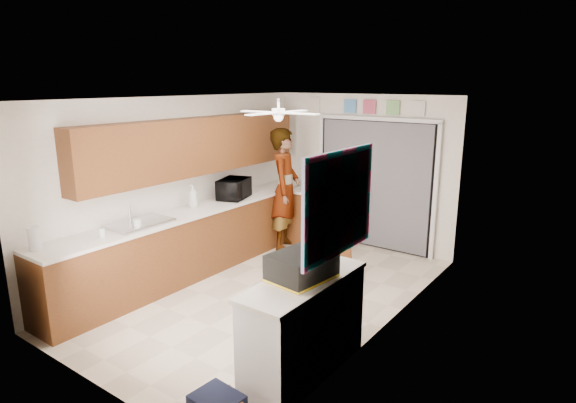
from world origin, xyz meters
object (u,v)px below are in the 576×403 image
Objects in this scene: microwave at (234,189)px; paper_towel_roll at (34,239)px; soap_bottle at (193,196)px; man at (285,189)px; suitcase at (302,266)px; dog at (301,271)px.

paper_towel_roll is at bearing 158.26° from microwave.
soap_bottle is 1.62m from man.
soap_bottle is 2.96m from suitcase.
man reaches higher than paper_towel_roll.
dog is (1.63, 0.36, -0.88)m from soap_bottle.
suitcase is 3.54m from man.
microwave is 0.28× the size of man.
soap_bottle is (-0.11, -0.75, 0.01)m from microwave.
paper_towel_roll is at bearing -151.98° from suitcase.
man is (-2.22, 2.75, -0.07)m from suitcase.
paper_towel_roll is 3.84m from man.
paper_towel_roll is (-0.13, -3.00, -0.03)m from microwave.
dog is (-1.08, 1.57, -0.83)m from suitcase.
microwave is at bearing 130.14° from man.
dog is at bearing 57.65° from paper_towel_roll.
microwave is at bearing 150.15° from suitcase.
suitcase is 0.29× the size of man.
microwave is at bearing 177.82° from dog.
suitcase is at bearing -24.01° from soap_bottle.
suitcase is (2.60, -1.95, -0.03)m from microwave.
microwave is 1.79m from dog.
paper_towel_roll is 0.44× the size of suitcase.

